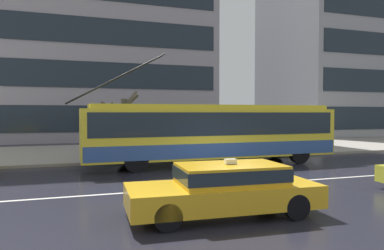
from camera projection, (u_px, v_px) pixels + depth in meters
The scene contains 11 objects.
ground_plane at pixel (234, 178), 13.69m from camera, with size 160.00×160.00×0.00m, color #21212B.
sidewalk_slab at pixel (168, 150), 23.48m from camera, with size 80.00×10.00×0.14m, color gray.
lane_centre_line at pixel (248, 184), 12.55m from camera, with size 72.00×0.14×0.01m, color silver.
trolleybus at pixel (213, 132), 17.35m from camera, with size 12.99×2.71×5.22m.
taxi_oncoming_near at pixel (226, 187), 8.72m from camera, with size 4.76×2.01×1.39m.
bus_shelter at pixel (151, 123), 19.95m from camera, with size 4.26×1.57×2.43m.
pedestrian_at_shelter at pixel (150, 126), 20.87m from camera, with size 1.56×1.56×1.98m.
pedestrian_approaching_curb at pixel (214, 126), 20.43m from camera, with size 1.50×1.50×2.01m.
street_tree_bare at pixel (124, 121), 19.82m from camera, with size 2.18×1.99×3.68m.
office_tower_corner_left at pixel (101, 8), 36.24m from camera, with size 20.93×13.29×26.41m.
office_tower_corner_right at pixel (351, 54), 41.67m from camera, with size 18.93×12.59×18.84m.
Camera 1 is at (-5.81, -12.42, 2.52)m, focal length 33.30 mm.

